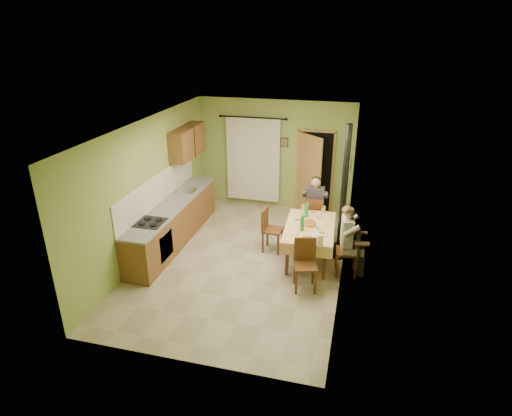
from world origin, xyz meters
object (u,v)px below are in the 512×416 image
(chair_far, at_px, (313,225))
(chair_near, at_px, (305,274))
(man_far, at_px, (315,200))
(chair_left, at_px, (272,238))
(dining_table, at_px, (309,243))
(man_right, at_px, (349,233))
(chair_right, at_px, (347,260))
(stove_flue, at_px, (342,212))

(chair_far, height_order, chair_near, chair_far)
(man_far, bearing_deg, chair_near, -88.19)
(chair_left, bearing_deg, dining_table, 80.01)
(chair_left, relative_size, man_right, 0.69)
(man_right, bearing_deg, chair_near, 129.54)
(chair_far, xyz_separation_m, chair_left, (-0.77, -0.87, -0.00))
(man_right, bearing_deg, chair_right, -90.00)
(chair_near, height_order, chair_left, chair_near)
(chair_far, bearing_deg, stove_flue, -53.63)
(chair_near, distance_m, man_right, 1.16)
(chair_far, height_order, chair_right, chair_right)
(chair_far, distance_m, chair_near, 2.14)
(chair_far, height_order, man_far, man_far)
(chair_near, height_order, stove_flue, stove_flue)
(stove_flue, bearing_deg, chair_right, -72.30)
(chair_near, distance_m, chair_left, 1.55)
(chair_far, bearing_deg, chair_left, -132.86)
(chair_far, relative_size, chair_left, 1.01)
(dining_table, relative_size, man_right, 1.21)
(dining_table, distance_m, chair_near, 1.07)
(man_far, relative_size, man_right, 1.00)
(chair_far, distance_m, man_far, 0.59)
(dining_table, distance_m, chair_far, 1.08)
(chair_left, distance_m, man_far, 1.31)
(chair_right, bearing_deg, man_right, 90.00)
(chair_right, xyz_separation_m, man_far, (-0.84, 1.44, 0.59))
(chair_left, distance_m, stove_flue, 1.60)
(dining_table, xyz_separation_m, man_far, (-0.05, 1.09, 0.50))
(man_far, height_order, man_right, same)
(stove_flue, bearing_deg, chair_near, -111.67)
(chair_far, xyz_separation_m, stove_flue, (0.65, -0.83, 0.73))
(chair_left, relative_size, stove_flue, 0.34)
(dining_table, bearing_deg, chair_near, -88.69)
(chair_far, height_order, stove_flue, stove_flue)
(chair_far, relative_size, chair_near, 1.01)
(chair_left, bearing_deg, chair_far, 142.78)
(chair_right, xyz_separation_m, chair_left, (-1.61, 0.56, -0.00))
(chair_left, xyz_separation_m, stove_flue, (1.42, 0.04, 0.74))
(man_far, bearing_deg, stove_flue, -54.06)
(dining_table, height_order, chair_far, chair_far)
(chair_near, bearing_deg, chair_far, -100.61)
(chair_far, distance_m, stove_flue, 1.28)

